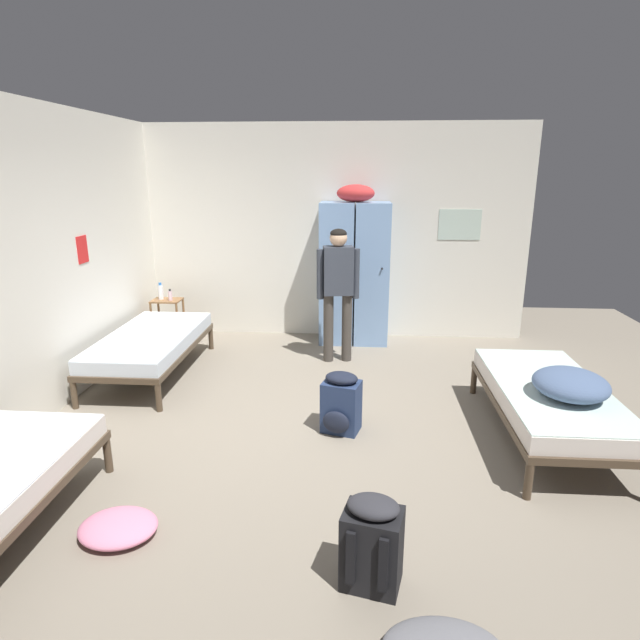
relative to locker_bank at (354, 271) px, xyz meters
The scene contains 13 objects.
ground_plane 2.80m from the locker_bank, 96.16° to the right, with size 9.27×9.27×0.00m, color gray.
room_backdrop 2.09m from the locker_bank, 142.84° to the right, with size 5.17×5.85×2.84m.
locker_bank is the anchor object (origin of this frame).
shelf_unit 2.59m from the locker_bank, behind, with size 0.38×0.30×0.57m.
bed_left_rear 2.72m from the locker_bank, 148.19° to the right, with size 0.90×1.90×0.49m.
bed_right 3.14m from the locker_bank, 56.72° to the right, with size 0.90×1.90×0.49m.
bedding_heap 3.34m from the locker_bank, 58.03° to the right, with size 0.58×0.61×0.22m.
person_traveler 0.81m from the locker_bank, 103.10° to the right, with size 0.50×0.25×1.60m.
water_bottle 2.61m from the locker_bank, behind, with size 0.07×0.07×0.23m.
lotion_bottle 2.47m from the locker_bank, behind, with size 0.05×0.05×0.15m.
backpack_black 4.43m from the locker_bank, 87.93° to the right, with size 0.37×0.38×0.55m.
backpack_navy 2.68m from the locker_bank, 91.73° to the right, with size 0.37×0.39×0.55m.
clothes_pile_pink 4.43m from the locker_bank, 109.33° to the right, with size 0.50×0.42×0.12m.
Camera 1 is at (0.33, -4.20, 2.24)m, focal length 29.44 mm.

